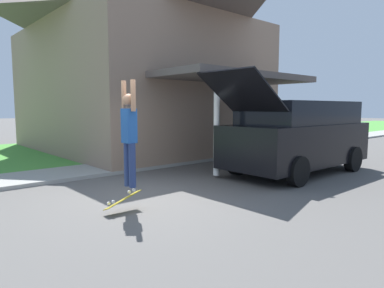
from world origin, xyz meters
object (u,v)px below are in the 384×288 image
Objects in this scene: skateboard at (123,199)px; lawn_tree_near at (142,22)px; skateboarder at (129,132)px; suv_parked at (298,135)px.

lawn_tree_near is at bearing 143.63° from skateboard.
lawn_tree_near is 7.80m from skateboarder.
skateboarder is (5.64, -3.99, -3.61)m from lawn_tree_near.
skateboard is (-0.01, -5.75, -0.87)m from suv_parked.
suv_parked is 2.85× the size of skateboarder.
skateboard is at bearing -90.08° from suv_parked.
suv_parked is at bearing 89.92° from skateboard.
skateboard is at bearing -36.37° from lawn_tree_near.
lawn_tree_near reaches higher than skateboarder.
suv_parked is 7.57× the size of skateboard.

